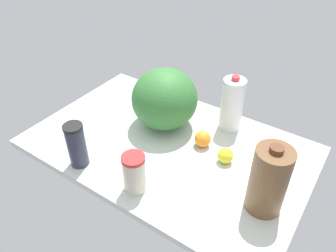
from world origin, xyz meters
The scene contains 8 objects.
countertop centered at (0.00, 0.00, 1.50)cm, with size 120.00×76.00×3.00cm, color silver.
shaker_bottle centered at (23.08, 30.19, 12.68)cm, with size 7.79×7.79×19.29cm.
watermelon centered at (9.70, -11.45, 16.97)cm, with size 29.93×29.93×27.93cm, color #337333.
tumbler_cup centered at (-4.40, 28.20, 11.07)cm, with size 8.68×8.68×16.07cm.
milk_jug centered at (-16.61, -26.60, 15.61)cm, with size 10.06×10.06×26.78cm.
chocolate_milk_jug centered at (-46.95, 9.21, 16.07)cm, with size 12.83×12.83×27.71cm.
lemon_loose centered at (-25.67, -4.04, 6.27)cm, with size 6.54×6.54×6.54cm, color yellow.
orange_near_front centered at (-12.87, -7.73, 6.57)cm, with size 7.15×7.15×7.15cm, color orange.
Camera 1 is at (-61.90, 90.93, 96.60)cm, focal length 35.00 mm.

